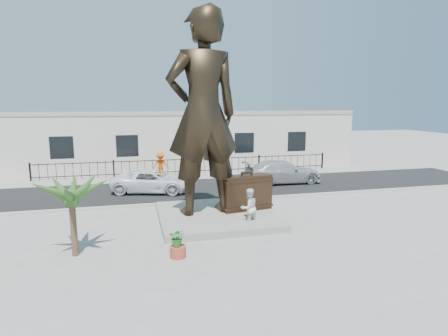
# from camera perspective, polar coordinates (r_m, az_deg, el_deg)

# --- Properties ---
(ground) EXTENTS (100.00, 100.00, 0.00)m
(ground) POSITION_cam_1_polar(r_m,az_deg,el_deg) (16.24, 1.71, -9.21)
(ground) COLOR #9E9991
(ground) RESTS_ON ground
(street) EXTENTS (40.00, 7.00, 0.01)m
(street) POSITION_cam_1_polar(r_m,az_deg,el_deg) (23.75, -3.48, -3.05)
(street) COLOR black
(street) RESTS_ON ground
(curb) EXTENTS (40.00, 0.25, 0.12)m
(curb) POSITION_cam_1_polar(r_m,az_deg,el_deg) (20.40, -1.69, -5.04)
(curb) COLOR #A5A399
(curb) RESTS_ON ground
(far_sidewalk) EXTENTS (40.00, 2.50, 0.02)m
(far_sidewalk) POSITION_cam_1_polar(r_m,az_deg,el_deg) (27.61, -4.98, -1.24)
(far_sidewalk) COLOR #9E9991
(far_sidewalk) RESTS_ON ground
(plinth) EXTENTS (5.20, 5.20, 0.30)m
(plinth) POSITION_cam_1_polar(r_m,az_deg,el_deg) (17.46, -1.21, -7.31)
(plinth) COLOR gray
(plinth) RESTS_ON ground
(fence) EXTENTS (22.00, 0.10, 1.20)m
(fence) POSITION_cam_1_polar(r_m,az_deg,el_deg) (28.28, -5.25, 0.24)
(fence) COLOR black
(fence) RESTS_ON ground
(building) EXTENTS (28.00, 7.00, 4.40)m
(building) POSITION_cam_1_polar(r_m,az_deg,el_deg) (32.20, -6.43, 4.26)
(building) COLOR silver
(building) RESTS_ON ground
(statue) EXTENTS (3.59, 2.63, 9.09)m
(statue) POSITION_cam_1_polar(r_m,az_deg,el_deg) (16.81, -3.23, 8.28)
(statue) COLOR black
(statue) RESTS_ON plinth
(suitcase) EXTENTS (2.45, 1.12, 1.67)m
(suitcase) POSITION_cam_1_polar(r_m,az_deg,el_deg) (17.77, 3.45, -3.73)
(suitcase) COLOR #322215
(suitcase) RESTS_ON plinth
(tourist) EXTENTS (0.98, 0.87, 1.69)m
(tourist) POSITION_cam_1_polar(r_m,az_deg,el_deg) (16.29, 3.81, -6.06)
(tourist) COLOR white
(tourist) RESTS_ON ground
(car_white) EXTENTS (5.23, 3.41, 1.34)m
(car_white) POSITION_cam_1_polar(r_m,az_deg,el_deg) (22.90, -10.85, -1.98)
(car_white) COLOR white
(car_white) RESTS_ON street
(car_silver) EXTENTS (5.23, 2.16, 1.51)m
(car_silver) POSITION_cam_1_polar(r_m,az_deg,el_deg) (25.36, 8.92, -0.57)
(car_silver) COLOR #A6A8AB
(car_silver) RESTS_ON street
(worker) EXTENTS (1.22, 0.76, 1.81)m
(worker) POSITION_cam_1_polar(r_m,az_deg,el_deg) (27.22, -9.64, 0.46)
(worker) COLOR #DB500B
(worker) RESTS_ON far_sidewalk
(palm_tree) EXTENTS (1.80, 1.80, 3.20)m
(palm_tree) POSITION_cam_1_polar(r_m,az_deg,el_deg) (14.53, -21.68, -12.28)
(palm_tree) COLOR #294E1C
(palm_tree) RESTS_ON ground
(planter) EXTENTS (0.56, 0.56, 0.40)m
(planter) POSITION_cam_1_polar(r_m,az_deg,el_deg) (13.43, -7.03, -12.54)
(planter) COLOR #AB3D2D
(planter) RESTS_ON ground
(shrub) EXTENTS (0.71, 0.67, 0.65)m
(shrub) POSITION_cam_1_polar(r_m,az_deg,el_deg) (13.24, -7.08, -10.45)
(shrub) COLOR #236B23
(shrub) RESTS_ON planter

